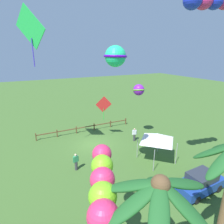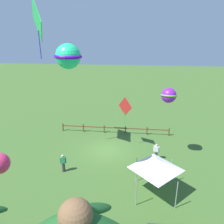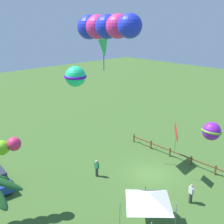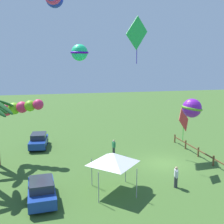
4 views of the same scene
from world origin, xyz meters
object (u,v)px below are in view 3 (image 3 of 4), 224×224
kite_diamond_0 (176,133)px  kite_ball_4 (75,76)px  spectator_0 (191,194)px  festival_tent (149,198)px  kite_ball_5 (211,131)px  kite_tube_3 (105,27)px  spectator_1 (97,168)px  kite_diamond_1 (104,37)px

kite_diamond_0 → kite_ball_4: 10.25m
spectator_0 → festival_tent: festival_tent is taller
spectator_0 → kite_ball_4: size_ratio=0.87×
kite_diamond_0 → kite_ball_5: 4.38m
kite_tube_3 → kite_ball_4: kite_tube_3 is taller
spectator_1 → kite_diamond_1: bearing=-53.3°
kite_diamond_1 → kite_ball_5: (-10.82, -0.25, -5.95)m
kite_diamond_1 → kite_ball_5: kite_diamond_1 is taller
festival_tent → kite_tube_3: kite_tube_3 is taller
kite_tube_3 → kite_ball_5: (-1.11, -8.95, -7.06)m
kite_tube_3 → kite_ball_5: size_ratio=2.45×
spectator_0 → kite_ball_5: 5.26m
spectator_1 → kite_diamond_0: 7.63m
festival_tent → kite_ball_5: size_ratio=1.70×
kite_diamond_0 → kite_tube_3: 13.89m
spectator_1 → festival_tent: bearing=165.4°
kite_diamond_0 → kite_ball_4: size_ratio=1.55×
spectator_1 → kite_ball_4: kite_ball_4 is taller
kite_ball_4 → kite_tube_3: bearing=157.1°
spectator_1 → kite_ball_5: bearing=-159.3°
kite_ball_4 → kite_ball_5: kite_ball_4 is taller
kite_tube_3 → kite_diamond_0: bearing=-75.8°
spectator_0 → kite_ball_4: 12.32m
spectator_1 → kite_ball_5: (-8.59, -3.24, 5.17)m
festival_tent → kite_tube_3: size_ratio=0.69×
kite_tube_3 → festival_tent: bearing=-88.3°
festival_tent → kite_diamond_1: 14.34m
spectator_1 → kite_diamond_0: (-4.83, -4.76, 3.50)m
kite_diamond_0 → kite_diamond_1: size_ratio=0.59×
festival_tent → kite_diamond_0: kite_diamond_0 is taller
kite_ball_5 → kite_diamond_1: bearing=1.3°
spectator_1 → kite_ball_4: (-2.10, 3.44, 9.01)m
festival_tent → kite_ball_5: kite_ball_5 is taller
spectator_1 → kite_diamond_0: bearing=-135.4°
spectator_0 → kite_diamond_1: size_ratio=0.33×
kite_diamond_1 → kite_ball_5: 12.35m
festival_tent → kite_ball_4: size_ratio=1.56×
spectator_0 → kite_diamond_0: bearing=-34.5°
kite_tube_3 → spectator_1: bearing=-37.4°
spectator_0 → kite_tube_3: bearing=87.4°
spectator_0 → festival_tent: size_ratio=0.56×
spectator_0 → spectator_1: size_ratio=1.00×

